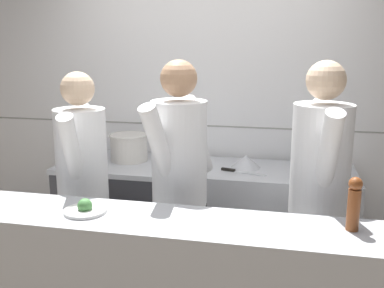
# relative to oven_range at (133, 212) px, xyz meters

# --- Properties ---
(wall_back_tiled) EXTENTS (8.00, 0.06, 2.60)m
(wall_back_tiled) POSITION_rel_oven_range_xyz_m (0.58, 0.40, 0.86)
(wall_back_tiled) COLOR white
(wall_back_tiled) RESTS_ON ground_plane
(oven_range) EXTENTS (1.14, 0.71, 0.89)m
(oven_range) POSITION_rel_oven_range_xyz_m (0.00, 0.00, 0.00)
(oven_range) COLOR #38383D
(oven_range) RESTS_ON ground_plane
(prep_counter) EXTENTS (1.19, 0.65, 0.89)m
(prep_counter) POSITION_rel_oven_range_xyz_m (1.19, -0.00, -0.00)
(prep_counter) COLOR #B7BABF
(prep_counter) RESTS_ON ground_plane
(stock_pot) EXTENTS (0.32, 0.32, 0.22)m
(stock_pot) POSITION_rel_oven_range_xyz_m (-0.04, 0.06, 0.56)
(stock_pot) COLOR beige
(stock_pot) RESTS_ON oven_range
(mixing_bowl_steel) EXTENTS (0.23, 0.23, 0.10)m
(mixing_bowl_steel) POSITION_rel_oven_range_xyz_m (0.94, 0.04, 0.50)
(mixing_bowl_steel) COLOR #B7BABF
(mixing_bowl_steel) RESTS_ON prep_counter
(chefs_knife) EXTENTS (0.35, 0.12, 0.02)m
(chefs_knife) POSITION_rel_oven_range_xyz_m (0.91, -0.11, 0.45)
(chefs_knife) COLOR #B7BABF
(chefs_knife) RESTS_ON prep_counter
(plated_dish_main) EXTENTS (0.23, 0.23, 0.08)m
(plated_dish_main) POSITION_rel_oven_range_xyz_m (0.19, -1.27, 0.53)
(plated_dish_main) COLOR white
(plated_dish_main) RESTS_ON pass_counter
(pepper_mill) EXTENTS (0.07, 0.07, 0.27)m
(pepper_mill) POSITION_rel_oven_range_xyz_m (1.59, -1.20, 0.65)
(pepper_mill) COLOR brown
(pepper_mill) RESTS_ON pass_counter
(chef_head_cook) EXTENTS (0.40, 0.73, 1.68)m
(chef_head_cook) POSITION_rel_oven_range_xyz_m (-0.09, -0.71, 0.49)
(chef_head_cook) COLOR black
(chef_head_cook) RESTS_ON ground_plane
(chef_sous) EXTENTS (0.46, 0.75, 1.76)m
(chef_sous) POSITION_rel_oven_range_xyz_m (0.58, -0.68, 0.53)
(chef_sous) COLOR black
(chef_sous) RESTS_ON ground_plane
(chef_line) EXTENTS (0.39, 0.77, 1.76)m
(chef_line) POSITION_rel_oven_range_xyz_m (1.46, -0.66, 0.54)
(chef_line) COLOR black
(chef_line) RESTS_ON ground_plane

